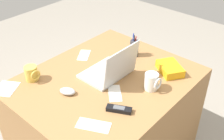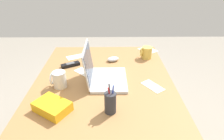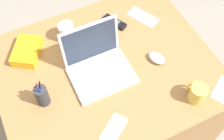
% 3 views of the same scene
% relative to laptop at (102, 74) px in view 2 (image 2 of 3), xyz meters
% --- Properties ---
extents(desk, '(1.13, 0.93, 0.75)m').
position_rel_laptop_xyz_m(desk, '(0.04, -0.01, -0.43)').
color(desk, '#9E7042').
rests_on(desk, ground).
extents(laptop, '(0.31, 0.27, 0.25)m').
position_rel_laptop_xyz_m(laptop, '(0.00, 0.00, 0.00)').
color(laptop, silver).
rests_on(laptop, desk).
extents(computer_mouse, '(0.10, 0.11, 0.04)m').
position_rel_laptop_xyz_m(computer_mouse, '(0.30, -0.08, -0.03)').
color(computer_mouse, silver).
rests_on(computer_mouse, desk).
extents(coffee_mug_white, '(0.08, 0.10, 0.11)m').
position_rel_laptop_xyz_m(coffee_mug_white, '(-0.07, 0.27, 0.00)').
color(coffee_mug_white, white).
rests_on(coffee_mug_white, desk).
extents(coffee_mug_tall, '(0.08, 0.09, 0.10)m').
position_rel_laptop_xyz_m(coffee_mug_tall, '(0.36, -0.35, -0.00)').
color(coffee_mug_tall, '#E0BC4C').
rests_on(coffee_mug_tall, desk).
extents(cordless_phone, '(0.11, 0.15, 0.03)m').
position_rel_laptop_xyz_m(cordless_phone, '(0.22, 0.25, -0.04)').
color(cordless_phone, black).
rests_on(cordless_phone, desk).
extents(pen_holder, '(0.06, 0.06, 0.17)m').
position_rel_laptop_xyz_m(pen_holder, '(-0.31, -0.05, 0.01)').
color(pen_holder, '#333338').
rests_on(pen_holder, desk).
extents(snack_bag, '(0.21, 0.23, 0.05)m').
position_rel_laptop_xyz_m(snack_bag, '(-0.30, 0.26, -0.02)').
color(snack_bag, '#F2AD19').
rests_on(snack_bag, desk).
extents(paper_note_near_laptop, '(0.17, 0.15, 0.00)m').
position_rel_laptop_xyz_m(paper_note_near_laptop, '(-0.07, -0.33, -0.05)').
color(paper_note_near_laptop, white).
rests_on(paper_note_near_laptop, desk).
extents(paper_note_left, '(0.19, 0.18, 0.00)m').
position_rel_laptop_xyz_m(paper_note_left, '(0.52, -0.40, -0.05)').
color(paper_note_left, white).
rests_on(paper_note_left, desk).
extents(paper_note_right, '(0.16, 0.17, 0.00)m').
position_rel_laptop_xyz_m(paper_note_right, '(0.11, 0.14, -0.05)').
color(paper_note_right, white).
rests_on(paper_note_right, desk).
extents(paper_note_front, '(0.15, 0.20, 0.00)m').
position_rel_laptop_xyz_m(paper_note_front, '(0.39, 0.23, -0.05)').
color(paper_note_front, white).
rests_on(paper_note_front, desk).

